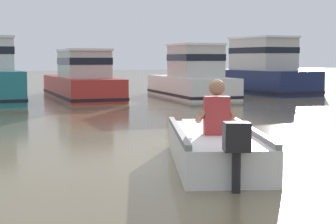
{
  "coord_description": "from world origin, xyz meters",
  "views": [
    {
      "loc": [
        -4.35,
        -7.38,
        1.47
      ],
      "look_at": [
        -0.23,
        1.26,
        0.55
      ],
      "focal_mm": 59.78,
      "sensor_mm": 36.0,
      "label": 1
    }
  ],
  "objects_px": {
    "moored_boat_white": "(192,78)",
    "moored_boat_navy": "(257,73)",
    "rowboat_with_person": "(214,146)",
    "moored_boat_red": "(82,80)"
  },
  "relations": [
    {
      "from": "rowboat_with_person",
      "to": "moored_boat_red",
      "type": "relative_size",
      "value": 0.54
    },
    {
      "from": "moored_boat_navy",
      "to": "rowboat_with_person",
      "type": "bearing_deg",
      "value": -126.53
    },
    {
      "from": "rowboat_with_person",
      "to": "moored_boat_white",
      "type": "xyz_separation_m",
      "value": [
        6.06,
        12.1,
        0.49
      ]
    },
    {
      "from": "rowboat_with_person",
      "to": "moored_boat_navy",
      "type": "bearing_deg",
      "value": 53.47
    },
    {
      "from": "moored_boat_red",
      "to": "moored_boat_navy",
      "type": "height_order",
      "value": "moored_boat_navy"
    },
    {
      "from": "rowboat_with_person",
      "to": "moored_boat_white",
      "type": "bearing_deg",
      "value": 63.39
    },
    {
      "from": "moored_boat_white",
      "to": "moored_boat_navy",
      "type": "xyz_separation_m",
      "value": [
        3.71,
        1.09,
        0.13
      ]
    },
    {
      "from": "rowboat_with_person",
      "to": "moored_boat_red",
      "type": "bearing_deg",
      "value": 81.07
    },
    {
      "from": "moored_boat_red",
      "to": "moored_boat_white",
      "type": "bearing_deg",
      "value": -17.4
    },
    {
      "from": "moored_boat_navy",
      "to": "moored_boat_red",
      "type": "bearing_deg",
      "value": 178.83
    }
  ]
}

